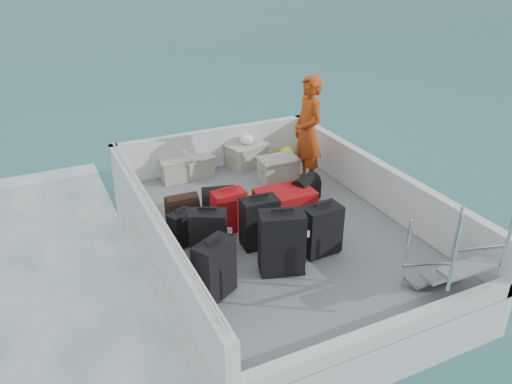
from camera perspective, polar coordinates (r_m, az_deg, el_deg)
ground at (r=7.43m, az=2.29°, el=-8.32°), size 160.00×160.00×0.00m
ferry_hull at (r=7.27m, az=2.33°, el=-6.38°), size 3.60×5.00×0.60m
deck at (r=7.10m, az=2.38°, el=-4.29°), size 3.30×4.70×0.02m
deck_fittings at (r=6.82m, az=6.27°, el=-2.13°), size 3.60×5.00×0.90m
suitcase_0 at (r=5.66m, az=-4.74°, el=-8.88°), size 0.54×0.45×0.72m
suitcase_1 at (r=6.31m, az=-5.44°, el=-5.01°), size 0.52×0.44×0.68m
suitcase_2 at (r=6.67m, az=-8.46°, el=-4.22°), size 0.39×0.32×0.50m
suitcase_3 at (r=6.02m, az=2.94°, el=-5.87°), size 0.61×0.46×0.81m
suitcase_4 at (r=6.54m, az=0.41°, el=-3.54°), size 0.49×0.31×0.70m
suitcase_5 at (r=6.89m, az=-3.10°, el=-2.28°), size 0.45×0.28×0.62m
suitcase_6 at (r=6.46m, az=7.47°, el=-4.35°), size 0.51×0.31×0.68m
suitcase_8 at (r=7.49m, az=3.32°, el=-1.02°), size 0.85×0.56×0.33m
duffel_0 at (r=7.30m, az=-8.39°, el=-2.11°), size 0.47×0.32×0.32m
duffel_1 at (r=7.47m, az=-4.25°, el=-1.19°), size 0.55×0.42×0.32m
duffel_2 at (r=7.81m, az=5.66°, el=0.08°), size 0.54×0.47×0.32m
crate_0 at (r=8.59m, az=-8.84°, el=2.60°), size 0.59×0.41×0.36m
crate_1 at (r=8.69m, az=-6.74°, el=2.86°), size 0.59×0.47×0.31m
crate_2 at (r=8.99m, az=-1.06°, el=4.16°), size 0.74×0.60×0.39m
crate_3 at (r=8.46m, az=2.54°, el=2.55°), size 0.63×0.45×0.37m
yellow_bag at (r=9.36m, az=3.50°, el=4.50°), size 0.28×0.26×0.22m
white_bag at (r=8.88m, az=-1.07°, el=5.86°), size 0.24×0.24×0.18m
passenger at (r=8.09m, az=5.97°, el=6.84°), size 0.48×0.70×1.82m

